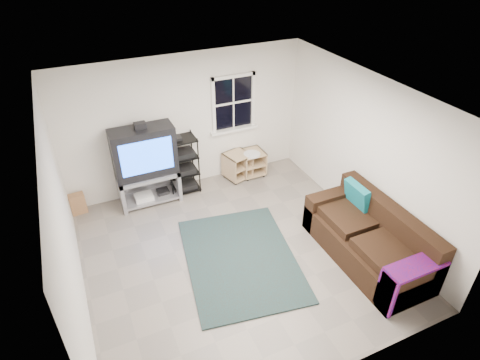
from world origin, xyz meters
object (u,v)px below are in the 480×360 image
tv_unit (145,160)px  side_table_left (236,164)px  av_rack (182,168)px  sofa (370,240)px  side_table_right (251,161)px

tv_unit → side_table_left: (1.81, 0.08, -0.59)m
tv_unit → av_rack: 0.78m
av_rack → sofa: size_ratio=0.54×
side_table_right → side_table_left: bearing=177.1°
side_table_left → av_rack: bearing=-179.2°
side_table_right → sofa: size_ratio=0.26×
side_table_right → sofa: bearing=-78.8°
av_rack → sofa: av_rack is taller
tv_unit → side_table_left: bearing=2.5°
av_rack → sofa: bearing=-55.4°
tv_unit → side_table_right: bearing=1.7°
tv_unit → side_table_left: 1.91m
av_rack → side_table_left: av_rack is taller
side_table_left → tv_unit: bearing=-177.5°
tv_unit → sofa: (2.73, -2.91, -0.54)m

